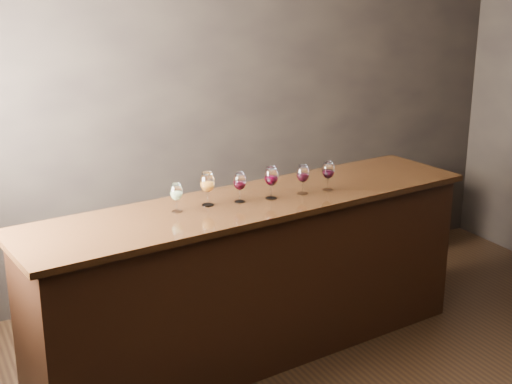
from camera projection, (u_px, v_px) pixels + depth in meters
name	position (u px, v px, depth m)	size (l,w,h in m)	color
room_shell	(376.00, 113.00, 3.81)	(5.02, 4.52, 2.81)	black
bar_counter	(255.00, 281.00, 4.81)	(3.06, 0.66, 1.07)	black
bar_top	(255.00, 202.00, 4.64)	(3.16, 0.73, 0.04)	black
back_bar_shelf	(293.00, 230.00, 6.12)	(2.23, 0.40, 0.80)	black
glass_white	(176.00, 193.00, 4.37)	(0.08, 0.08, 0.18)	white
glass_amber	(207.00, 183.00, 4.48)	(0.09, 0.09, 0.22)	white
glass_red_a	(240.00, 182.00, 4.55)	(0.08, 0.08, 0.20)	white
glass_red_b	(271.00, 177.00, 4.62)	(0.09, 0.09, 0.21)	white
glass_red_c	(303.00, 174.00, 4.72)	(0.08, 0.08, 0.20)	white
glass_red_d	(328.00, 171.00, 4.80)	(0.09, 0.09, 0.20)	white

